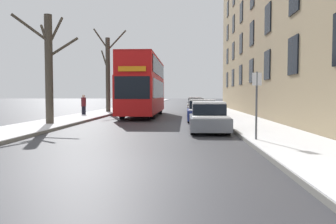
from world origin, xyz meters
name	(u,v)px	position (x,y,z in m)	size (l,w,h in m)	color
ground_plane	(97,170)	(0.00, 0.00, 0.00)	(320.00, 320.00, 0.00)	#38383D
sidewalk_left	(144,104)	(-5.65, 53.00, 0.08)	(2.96, 130.00, 0.16)	gray
sidewalk_right	(205,104)	(5.65, 53.00, 0.08)	(2.96, 130.00, 0.16)	gray
terrace_facade_right	(312,0)	(11.62, 18.50, 8.93)	(9.10, 39.30, 17.86)	tan
bare_tree_left_0	(49,66)	(-5.37, 10.14, 3.29)	(2.68, 2.96, 6.20)	#423A30
bare_tree_left_1	(108,72)	(-5.26, 23.14, 3.84)	(3.15, 2.10, 7.98)	#423A30
double_decker_bus	(144,84)	(-1.36, 18.93, 2.60)	(2.54, 11.45, 4.60)	red
parked_car_0	(208,118)	(3.07, 7.88, 0.64)	(1.71, 3.93, 1.39)	slate
parked_car_1	(202,111)	(3.07, 13.73, 0.65)	(1.89, 3.93, 1.42)	navy
parked_car_2	(199,108)	(3.07, 19.38, 0.62)	(1.83, 4.18, 1.32)	black
parked_car_3	(196,106)	(3.07, 25.69, 0.65)	(1.79, 4.05, 1.40)	silver
parked_car_4	(195,104)	(3.07, 30.92, 0.68)	(1.74, 4.14, 1.48)	black
pedestrian_left_sidewalk	(84,104)	(-6.11, 18.40, 0.95)	(0.38, 0.38, 1.74)	black
street_sign_post	(257,103)	(4.47, 4.17, 1.44)	(0.32, 0.07, 2.50)	#4C4F54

